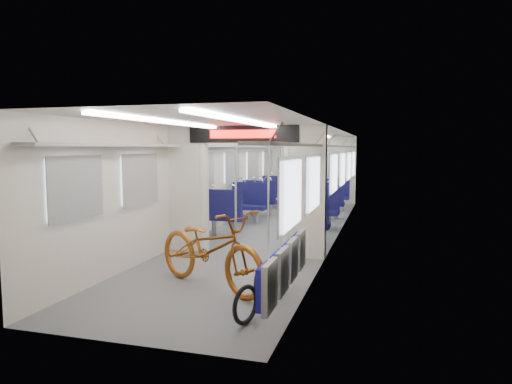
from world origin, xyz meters
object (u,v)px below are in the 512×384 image
flip_bench (285,265)px  seat_bay_far_right (331,196)px  stanchion_near_left (236,188)px  stanchion_near_right (268,189)px  bike_hoop_c (280,272)px  seat_bay_near_right (313,211)px  bike_hoop_b (260,285)px  stanchion_far_right (302,178)px  seat_bay_far_left (269,193)px  bicycle (210,248)px  stanchion_far_left (280,177)px  seat_bay_near_left (237,205)px  bike_hoop_a (246,307)px

flip_bench → seat_bay_far_right: (-0.42, 8.16, -0.05)m
stanchion_near_left → stanchion_near_right: bearing=5.6°
bike_hoop_c → seat_bay_near_right: 3.83m
bike_hoop_c → stanchion_near_left: 2.77m
flip_bench → stanchion_near_right: stanchion_near_right is taller
flip_bench → bike_hoop_b: size_ratio=4.65×
seat_bay_near_right → seat_bay_far_right: (0.00, 3.45, -0.03)m
seat_bay_near_right → stanchion_far_right: bearing=107.9°
stanchion_near_left → stanchion_near_right: same height
seat_bay_far_left → stanchion_far_right: size_ratio=0.94×
stanchion_near_right → seat_bay_far_left: bearing=104.3°
bike_hoop_b → stanchion_near_right: stanchion_near_right is taller
bicycle → stanchion_far_right: bearing=26.2°
stanchion_far_left → seat_bay_near_right: bearing=-59.5°
seat_bay_far_right → flip_bench: bearing=-87.1°
seat_bay_near_right → seat_bay_far_left: seat_bay_near_right is taller
seat_bay_near_left → seat_bay_near_right: seat_bay_near_left is taller
seat_bay_near_right → stanchion_far_left: stanchion_far_left is taller
bike_hoop_b → seat_bay_near_right: size_ratio=0.20×
flip_bench → bike_hoop_c: 1.00m
seat_bay_far_right → stanchion_far_left: 1.97m
bike_hoop_b → stanchion_near_left: (-1.22, 2.71, 0.95)m
bike_hoop_a → seat_bay_far_left: seat_bay_far_left is taller
seat_bay_near_left → stanchion_far_right: stanchion_far_right is taller
bike_hoop_a → seat_bay_far_left: 8.82m
bike_hoop_c → bike_hoop_b: bearing=-106.8°
flip_bench → seat_bay_near_right: bearing=95.1°
bike_hoop_c → seat_bay_far_left: size_ratio=0.24×
seat_bay_near_right → seat_bay_far_left: size_ratio=1.02×
bike_hoop_b → stanchion_near_right: 2.99m
bike_hoop_c → stanchion_near_right: 2.58m
bike_hoop_b → seat_bay_far_right: (-0.00, 7.75, 0.33)m
bike_hoop_b → stanchion_far_right: stanchion_far_right is taller
bicycle → seat_bay_far_right: bicycle is taller
seat_bay_near_left → seat_bay_far_right: seat_bay_near_left is taller
bike_hoop_b → seat_bay_near_left: (-1.87, 4.76, 0.36)m
seat_bay_near_left → seat_bay_far_left: (0.00, 3.02, -0.01)m
seat_bay_far_left → seat_bay_far_right: 1.87m
bike_hoop_c → stanchion_near_right: (-0.75, 2.29, 0.91)m
bike_hoop_a → seat_bay_far_right: (-0.07, 8.57, 0.33)m
flip_bench → stanchion_near_left: (-1.63, 3.13, 0.57)m
seat_bay_far_left → stanchion_near_right: bearing=-75.7°
bicycle → stanchion_far_left: stanchion_far_left is taller
flip_bench → stanchion_near_left: bearing=117.6°
bike_hoop_c → stanchion_near_right: stanchion_near_right is taller
bike_hoop_a → seat_bay_far_right: bearing=90.5°
bicycle → seat_bay_near_left: bearing=42.5°
bike_hoop_a → seat_bay_near_left: bearing=109.2°
seat_bay_far_right → stanchion_near_right: stanchion_near_right is taller
stanchion_near_left → seat_bay_near_left: bearing=107.8°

